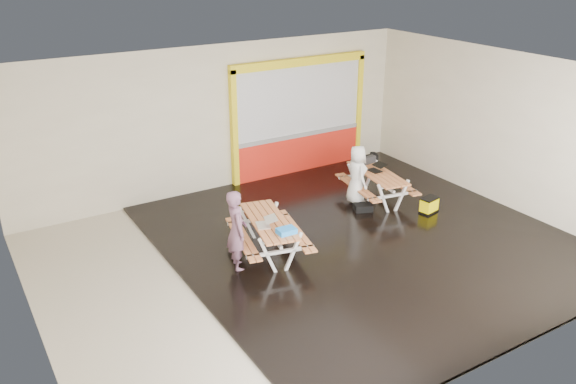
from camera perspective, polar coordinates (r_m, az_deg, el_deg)
room at (r=10.79m, az=2.50°, el=2.09°), size 10.02×8.02×3.52m
deck at (r=12.18m, az=7.27°, el=-4.44°), size 7.50×7.98×0.05m
kiosk at (r=15.15m, az=1.12°, el=7.05°), size 3.88×0.16×3.00m
picnic_table_left at (r=11.24m, az=-1.86°, el=-3.54°), size 1.65×2.11×0.75m
picnic_table_right at (r=13.74m, az=8.60°, el=1.23°), size 1.52×2.01×0.73m
person_left at (r=10.72m, az=-4.98°, el=-3.72°), size 0.49×0.64×1.54m
person_right at (r=13.39m, az=6.68°, el=1.68°), size 0.56×0.74×1.35m
laptop_left at (r=10.93m, az=-2.16°, el=-3.00°), size 0.46×0.44×0.16m
laptop_right at (r=13.76m, az=8.54°, el=2.26°), size 0.38×0.34×0.16m
blue_pouch at (r=10.64m, az=-0.15°, el=-3.77°), size 0.34×0.25×0.10m
toolbox at (r=14.21m, az=7.72°, el=3.12°), size 0.38×0.22×0.21m
backpack at (r=14.61m, az=8.18°, el=3.07°), size 0.26×0.20×0.38m
dark_case at (r=13.31m, az=7.27°, el=-1.49°), size 0.48×0.42×0.15m
fluke_bag at (r=13.45m, az=13.49°, el=-1.25°), size 0.46×0.34×0.35m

